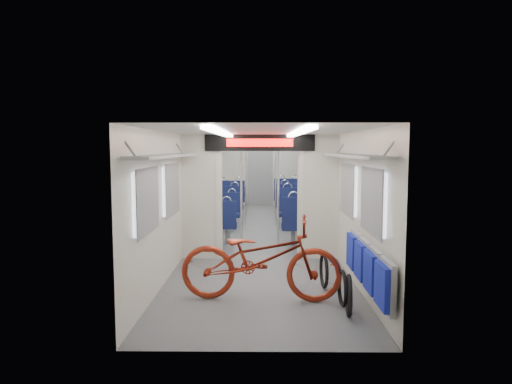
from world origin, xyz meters
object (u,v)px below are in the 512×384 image
seat_bay_near_right (300,212)px  seat_bay_far_right (291,197)px  bicycle (261,259)px  stanchion_far_left (245,182)px  seat_bay_near_left (219,215)px  flip_bench (367,266)px  bike_hoop_a (349,298)px  seat_bay_far_left (229,198)px  stanchion_near_left (241,195)px  stanchion_near_right (278,194)px  stanchion_far_right (276,182)px  bike_hoop_c (324,272)px  bike_hoop_b (342,290)px

seat_bay_near_right → seat_bay_far_right: (-0.00, 3.45, 0.00)m
bicycle → stanchion_far_left: size_ratio=0.95×
bicycle → seat_bay_near_left: (-0.95, 4.37, -0.05)m
flip_bench → seat_bay_near_left: bearing=115.6°
bike_hoop_a → seat_bay_near_right: 5.02m
bicycle → seat_bay_far_left: 7.58m
seat_bay_near_left → stanchion_near_left: size_ratio=0.84×
seat_bay_far_right → stanchion_near_right: 4.97m
seat_bay_near_right → stanchion_near_right: (-0.57, -1.46, 0.58)m
bicycle → flip_bench: bicycle is taller
stanchion_far_right → seat_bay_near_left: bearing=-129.9°
bicycle → seat_bay_near_left: size_ratio=1.13×
bike_hoop_c → seat_bay_near_right: (-0.01, 3.87, 0.34)m
seat_bay_near_left → seat_bay_far_left: bearing=90.0°
bike_hoop_b → seat_bay_far_left: seat_bay_far_left is taller
seat_bay_far_right → stanchion_near_left: 5.28m
flip_bench → seat_bay_far_right: (-0.42, 8.27, -0.01)m
bicycle → stanchion_far_left: stanchion_far_left is taller
bicycle → bike_hoop_b: (1.06, -0.25, -0.35)m
bike_hoop_b → stanchion_near_right: 3.41m
seat_bay_near_right → stanchion_near_right: 1.67m
bike_hoop_a → bike_hoop_c: bearing=97.4°
flip_bench → stanchion_far_left: bearing=104.9°
seat_bay_far_right → bicycle: bearing=-96.7°
flip_bench → stanchion_near_left: 3.66m
seat_bay_near_right → stanchion_near_right: stanchion_near_right is taller
stanchion_near_left → stanchion_far_right: (0.77, 3.20, 0.00)m
stanchion_far_right → seat_bay_far_right: bearing=74.4°
seat_bay_near_left → stanchion_near_left: 1.81m
bike_hoop_a → seat_bay_near_left: (-2.03, 4.97, 0.28)m
bicycle → bike_hoop_c: bicycle is taller
seat_bay_near_left → seat_bay_far_right: seat_bay_far_right is taller
seat_bay_near_right → stanchion_far_right: size_ratio=1.00×
bike_hoop_c → bicycle: bearing=-150.2°
seat_bay_near_right → stanchion_far_right: stanchion_far_right is taller
seat_bay_near_right → seat_bay_near_left: bearing=-178.8°
flip_bench → bike_hoop_c: 1.08m
flip_bench → stanchion_far_right: 6.48m
stanchion_far_right → stanchion_far_left: bearing=166.2°
stanchion_near_right → bike_hoop_c: bearing=-76.4°
flip_bench → stanchion_near_right: stanchion_near_right is taller
bicycle → bike_hoop_a: (1.08, -0.61, -0.33)m
bike_hoop_a → bike_hoop_b: size_ratio=1.09×
seat_bay_near_right → seat_bay_far_right: size_ratio=1.00×
bike_hoop_c → seat_bay_far_right: seat_bay_far_right is taller
bike_hoop_a → seat_bay_near_right: seat_bay_near_right is taller
stanchion_far_right → bicycle: bearing=-93.8°
seat_bay_far_right → bike_hoop_a: bearing=-88.9°
seat_bay_near_left → flip_bench: bearing=-64.4°
seat_bay_far_right → stanchion_near_left: stanchion_near_left is taller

